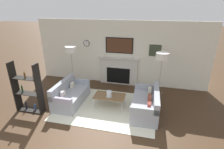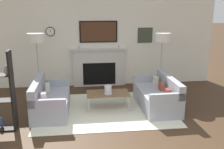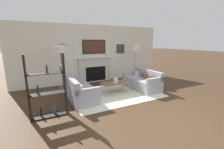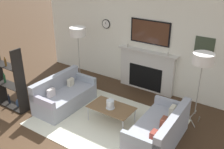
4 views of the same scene
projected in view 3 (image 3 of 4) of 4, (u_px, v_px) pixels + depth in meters
name	position (u px, v px, depth m)	size (l,w,h in m)	color
ground_plane	(163.00, 125.00, 3.57)	(60.00, 60.00, 0.00)	#3F2A1A
fireplace_wall	(94.00, 57.00, 7.25)	(7.29, 0.28, 2.70)	white
area_rug	(114.00, 93.00, 5.71)	(3.25, 2.38, 0.01)	beige
couch_left	(80.00, 92.00, 5.06)	(0.79, 1.61, 0.79)	#979BA5
couch_right	(142.00, 82.00, 6.24)	(0.84, 1.66, 0.78)	#979BA5
coffee_table	(115.00, 83.00, 5.74)	(1.04, 0.61, 0.40)	brown
hurricane_candle	(116.00, 81.00, 5.68)	(0.20, 0.20, 0.20)	silver
floor_lamp_left	(60.00, 50.00, 5.54)	(0.45, 0.45, 1.78)	#9E998E
floor_lamp_right	(135.00, 49.00, 7.07)	(0.45, 0.45, 1.74)	#9E998E
shelf_unit	(48.00, 88.00, 3.82)	(0.91, 0.28, 1.65)	black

